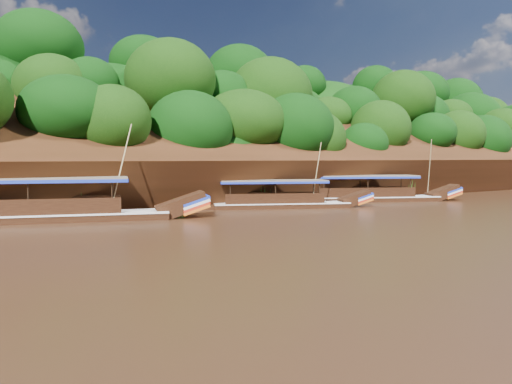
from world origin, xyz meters
TOP-DOWN VIEW (x-y plane):
  - ground at (0.00, 0.00)m, footprint 160.00×160.00m
  - riverbank at (-0.01, 22.73)m, footprint 120.00×30.06m
  - boat_0 at (13.25, 7.43)m, footprint 14.14×7.82m
  - boat_1 at (2.74, 7.17)m, footprint 12.38×6.85m
  - boat_2 at (-14.20, 8.28)m, footprint 17.26×7.46m
  - reeds at (-3.35, 9.57)m, footprint 48.75×1.92m

SIDE VIEW (x-z plane):
  - ground at x=0.00m, z-range 0.00..0.00m
  - boat_1 at x=2.74m, z-range -2.29..3.29m
  - boat_0 at x=13.25m, z-range -2.49..3.57m
  - boat_2 at x=-14.20m, z-range -2.70..3.94m
  - reeds at x=-3.35m, z-range -0.11..1.94m
  - riverbank at x=-0.01m, z-range -7.81..11.59m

